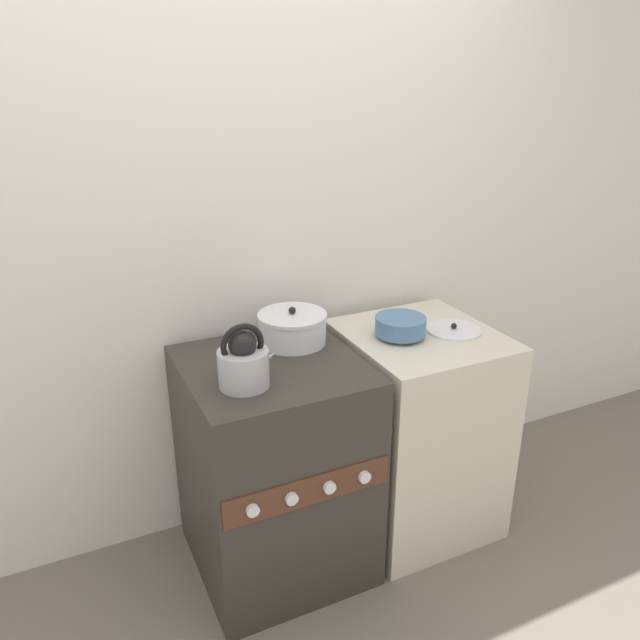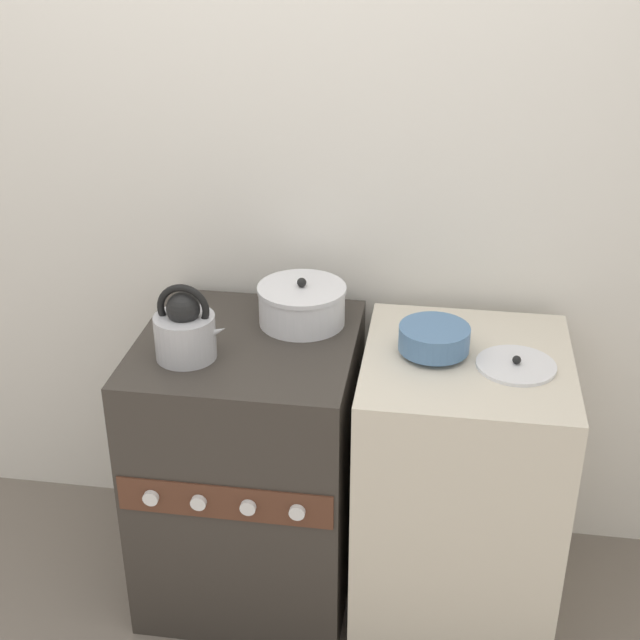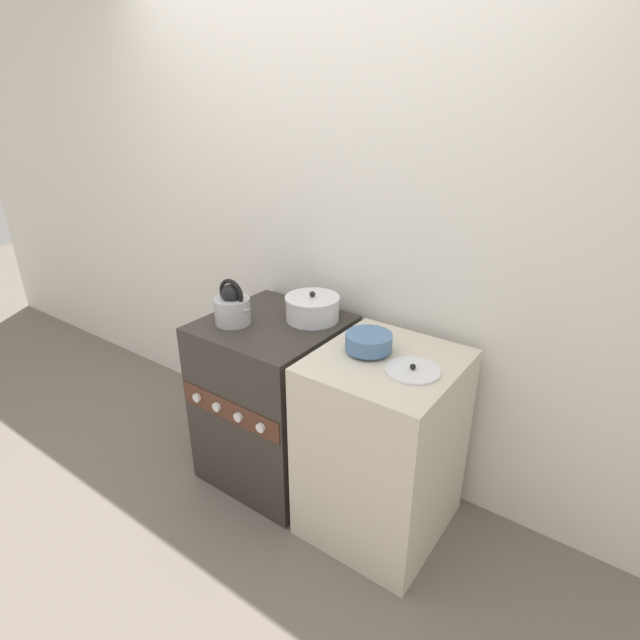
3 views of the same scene
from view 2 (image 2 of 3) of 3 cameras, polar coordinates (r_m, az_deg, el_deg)
name	(u,v)px [view 2 (image 2 of 3)]	position (r m, az deg, el deg)	size (l,w,h in m)	color
wall_back	(269,176)	(2.79, -3.28, 9.21)	(7.00, 0.06, 2.50)	silver
stove	(251,465)	(2.82, -4.45, -9.22)	(0.63, 0.66, 0.88)	#332D28
counter	(457,485)	(2.76, 8.79, -10.40)	(0.58, 0.62, 0.88)	beige
kettle	(185,330)	(2.48, -8.61, -0.62)	(0.21, 0.17, 0.22)	#B2B2B7
cooking_pot	(302,305)	(2.65, -1.17, 0.99)	(0.26, 0.26, 0.15)	silver
enamel_bowl	(434,339)	(2.50, 7.31, -1.19)	(0.20, 0.20, 0.08)	#4C729E
loose_pot_lid	(516,365)	(2.49, 12.44, -2.84)	(0.22, 0.22, 0.03)	silver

